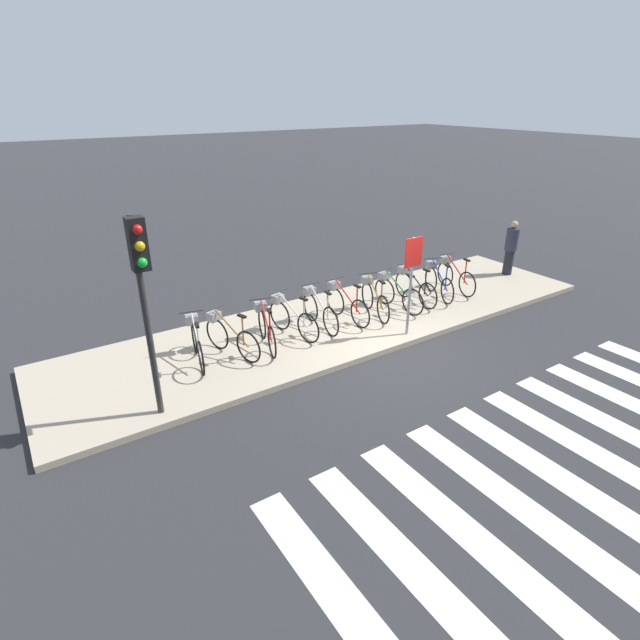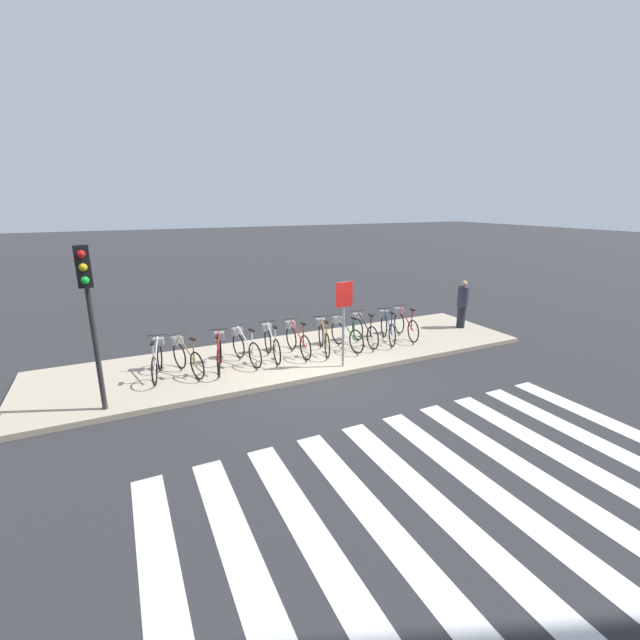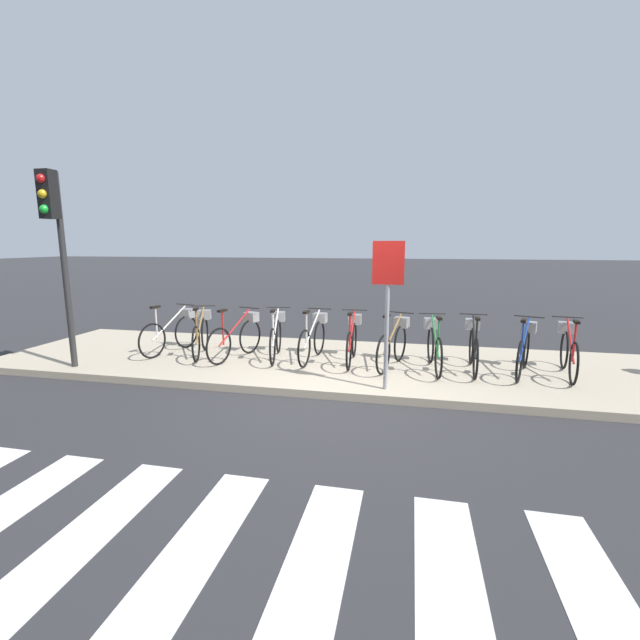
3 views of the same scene
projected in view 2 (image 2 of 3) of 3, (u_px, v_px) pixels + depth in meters
The scene contains 17 objects.
ground_plane at pixel (323, 380), 10.10m from camera, with size 120.00×120.00×0.00m, color #2D2D30.
sidewalk at pixel (296, 356), 11.52m from camera, with size 13.02×3.31×0.12m.
road_crosswalk at pixel (567, 584), 4.73m from camera, with size 8.55×8.00×0.01m.
parked_bicycle_0 at pixel (157, 358), 9.94m from camera, with size 0.52×1.53×0.96m.
parked_bicycle_1 at pixel (186, 356), 10.13m from camera, with size 0.61×1.50×0.96m.
parked_bicycle_2 at pixel (219, 351), 10.40m from camera, with size 0.56×1.52×0.96m.
parked_bicycle_3 at pixel (245, 346), 10.82m from camera, with size 0.48×1.54×0.96m.
parked_bicycle_4 at pixel (271, 342), 11.13m from camera, with size 0.46×1.56×0.96m.
parked_bicycle_5 at pixel (297, 338), 11.41m from camera, with size 0.46×1.56×0.96m.
parked_bicycle_6 at pixel (323, 336), 11.61m from camera, with size 0.57×1.52×0.96m.
parked_bicycle_7 at pixel (345, 333), 11.87m from camera, with size 0.46×1.56×0.96m.
parked_bicycle_8 at pixel (363, 329), 12.21m from camera, with size 0.46×1.56×0.96m.
parked_bicycle_9 at pixel (387, 326), 12.48m from camera, with size 0.64×1.49×0.96m.
parked_bicycle_10 at pixel (405, 323), 12.83m from camera, with size 0.46×1.55×0.96m.
pedestrian at pixel (462, 303), 13.68m from camera, with size 0.34×0.34×1.54m.
traffic_light at pixel (88, 295), 7.73m from camera, with size 0.24×0.40×3.23m.
sign_post at pixel (344, 310), 10.22m from camera, with size 0.44×0.07×2.13m.
Camera 2 is at (-4.09, -8.40, 4.09)m, focal length 24.00 mm.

